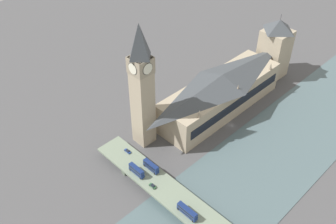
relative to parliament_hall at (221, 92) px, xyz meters
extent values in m
plane|color=#4C4C4F|center=(-16.71, 8.00, -13.90)|extent=(600.00, 600.00, 0.00)
cube|color=#4C6066|center=(-51.01, 8.00, -13.75)|extent=(56.59, 360.00, 0.30)
cube|color=tan|center=(0.06, 0.00, -3.19)|extent=(27.53, 96.14, 21.42)
cube|color=black|center=(-13.86, 0.00, -2.11)|extent=(0.40, 88.45, 6.43)
pyramid|color=#3D4247|center=(0.06, 0.00, 10.81)|extent=(26.98, 94.22, 6.57)
cone|color=gray|center=(-12.71, -36.53, 10.03)|extent=(2.20, 2.20, 5.00)
cone|color=gray|center=(-12.71, 0.00, 10.03)|extent=(2.20, 2.20, 5.00)
cone|color=gray|center=(-12.71, 36.53, 10.03)|extent=(2.20, 2.20, 5.00)
cube|color=tan|center=(12.77, 57.31, 15.80)|extent=(10.47, 10.47, 59.39)
cube|color=gray|center=(12.77, 57.31, 40.78)|extent=(11.10, 11.10, 9.42)
cylinder|color=black|center=(7.36, 57.31, 40.78)|extent=(0.50, 6.84, 6.84)
cylinder|color=silver|center=(7.26, 57.31, 40.78)|extent=(0.62, 6.33, 6.33)
cylinder|color=black|center=(18.19, 57.31, 40.78)|extent=(0.50, 6.84, 6.84)
cylinder|color=silver|center=(18.29, 57.31, 40.78)|extent=(0.62, 6.33, 6.33)
cylinder|color=black|center=(12.77, 51.90, 40.78)|extent=(6.84, 0.50, 6.84)
cylinder|color=silver|center=(12.77, 51.79, 40.78)|extent=(6.33, 0.62, 6.33)
cylinder|color=black|center=(12.77, 62.72, 40.78)|extent=(6.84, 0.50, 6.84)
cylinder|color=silver|center=(12.77, 62.83, 40.78)|extent=(6.33, 0.62, 6.33)
pyramid|color=#383D42|center=(12.77, 57.31, 55.23)|extent=(10.68, 10.68, 19.49)
cube|color=tan|center=(0.06, -61.55, 4.57)|extent=(18.96, 18.96, 36.93)
pyramid|color=#3D4247|center=(0.06, -61.55, 27.30)|extent=(18.96, 18.96, 8.53)
cylinder|color=#333338|center=(0.06, -61.55, 33.57)|extent=(0.30, 0.30, 4.00)
cube|color=#5D6A59|center=(-51.01, 78.45, -11.54)|extent=(3.00, 13.45, 4.70)
cube|color=#5D6A59|center=(-0.19, 78.45, -11.54)|extent=(3.00, 13.45, 4.70)
cube|color=gray|center=(-51.01, 78.45, -8.59)|extent=(145.19, 15.82, 1.20)
cube|color=navy|center=(-46.57, 82.12, -6.61)|extent=(11.82, 2.58, 1.91)
cube|color=black|center=(-46.57, 82.12, -6.23)|extent=(10.64, 2.64, 0.84)
cube|color=navy|center=(-46.57, 82.12, -4.54)|extent=(11.58, 2.58, 2.24)
cube|color=black|center=(-46.57, 82.12, -4.42)|extent=(10.64, 2.64, 1.07)
cube|color=navy|center=(-46.57, 82.12, -3.34)|extent=(11.46, 2.45, 0.16)
cylinder|color=black|center=(-41.53, 80.94, -7.45)|extent=(1.08, 0.28, 1.08)
cylinder|color=black|center=(-41.53, 83.30, -7.45)|extent=(1.08, 0.28, 1.08)
cylinder|color=black|center=(-51.50, 80.94, -7.45)|extent=(1.08, 0.28, 1.08)
cylinder|color=black|center=(-51.50, 83.30, -7.45)|extent=(1.08, 0.28, 1.08)
cube|color=navy|center=(-12.39, 74.68, -6.57)|extent=(10.47, 2.49, 1.92)
cube|color=black|center=(-12.39, 74.68, -6.18)|extent=(9.42, 2.55, 0.85)
cube|color=navy|center=(-12.39, 74.68, -4.48)|extent=(10.26, 2.49, 2.26)
cube|color=black|center=(-12.39, 74.68, -4.36)|extent=(9.42, 2.55, 1.08)
cube|color=navy|center=(-12.39, 74.68, -3.27)|extent=(10.15, 2.36, 0.16)
cylinder|color=black|center=(-8.08, 73.55, -7.41)|extent=(1.16, 0.28, 1.16)
cylinder|color=black|center=(-8.08, 75.81, -7.41)|extent=(1.16, 0.28, 1.16)
cylinder|color=black|center=(-16.58, 73.55, -7.41)|extent=(1.16, 0.28, 1.16)
cylinder|color=black|center=(-16.58, 75.81, -7.41)|extent=(1.16, 0.28, 1.16)
cube|color=navy|center=(-9.26, 82.43, -6.52)|extent=(10.42, 2.44, 2.04)
cube|color=black|center=(-9.26, 82.43, -6.11)|extent=(9.38, 2.50, 0.90)
cube|color=navy|center=(-9.26, 82.43, -4.31)|extent=(10.22, 2.44, 2.39)
cube|color=black|center=(-9.26, 82.43, -4.19)|extent=(9.38, 2.50, 1.15)
cube|color=navy|center=(-9.26, 82.43, -3.03)|extent=(10.11, 2.32, 0.16)
cylinder|color=black|center=(-4.96, 81.32, -7.42)|extent=(1.14, 0.28, 1.14)
cylinder|color=black|center=(-4.96, 83.54, -7.42)|extent=(1.14, 0.28, 1.14)
cylinder|color=black|center=(-13.45, 81.32, -7.42)|extent=(1.14, 0.28, 1.14)
cylinder|color=black|center=(-13.45, 83.54, -7.42)|extent=(1.14, 0.28, 1.14)
cube|color=#2D5638|center=(-21.97, 82.43, -7.43)|extent=(4.17, 1.74, 0.61)
cube|color=black|center=(-22.10, 82.43, -6.83)|extent=(2.17, 1.57, 0.57)
cylinder|color=black|center=(-20.39, 81.64, -7.63)|extent=(0.72, 0.22, 0.72)
cylinder|color=black|center=(-20.39, 83.21, -7.63)|extent=(0.72, 0.22, 0.72)
cylinder|color=black|center=(-23.55, 81.64, -7.63)|extent=(0.72, 0.22, 0.72)
cylinder|color=black|center=(-23.55, 83.21, -7.63)|extent=(0.72, 0.22, 0.72)
cube|color=navy|center=(7.16, 75.25, -7.48)|extent=(4.50, 1.71, 0.59)
cube|color=black|center=(7.03, 75.25, -6.97)|extent=(2.34, 1.54, 0.42)
cylinder|color=black|center=(8.98, 74.48, -7.69)|extent=(0.61, 0.22, 0.61)
cylinder|color=black|center=(8.98, 76.01, -7.69)|extent=(0.61, 0.22, 0.61)
cylinder|color=black|center=(5.34, 74.48, -7.69)|extent=(0.61, 0.22, 0.61)
cylinder|color=black|center=(5.34, 76.01, -7.69)|extent=(0.61, 0.22, 0.61)
camera|label=1|loc=(-118.81, 166.29, 146.86)|focal=40.00mm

